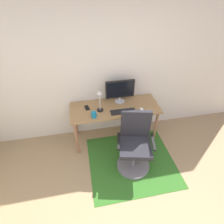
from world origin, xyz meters
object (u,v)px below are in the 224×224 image
at_px(computer_mouse, 142,109).
at_px(office_chair, 135,147).
at_px(coffee_cup, 94,115).
at_px(cell_phone, 87,108).
at_px(desk_lamp, 100,98).
at_px(monitor, 120,90).
at_px(desk, 115,111).
at_px(keyboard, 123,111).

height_order(computer_mouse, office_chair, office_chair).
relative_size(coffee_cup, cell_phone, 0.70).
relative_size(coffee_cup, desk_lamp, 0.24).
relative_size(monitor, computer_mouse, 4.98).
bearing_deg(monitor, computer_mouse, -46.75).
bearing_deg(desk, cell_phone, 171.55).
bearing_deg(keyboard, cell_phone, 158.98).
bearing_deg(keyboard, desk_lamp, 162.87).
xyz_separation_m(desk, coffee_cup, (-0.39, -0.20, 0.13)).
bearing_deg(keyboard, coffee_cup, -174.88).
bearing_deg(desk_lamp, desk, 8.59).
bearing_deg(keyboard, computer_mouse, -2.82).
bearing_deg(desk_lamp, keyboard, -17.13).
distance_m(desk_lamp, office_chair, 0.97).
relative_size(keyboard, cell_phone, 3.07).
distance_m(cell_phone, desk_lamp, 0.35).
distance_m(keyboard, desk_lamp, 0.47).
relative_size(monitor, office_chair, 0.50).
relative_size(monitor, cell_phone, 3.70).
relative_size(desk_lamp, office_chair, 0.38).
distance_m(desk, cell_phone, 0.50).
height_order(coffee_cup, office_chair, office_chair).
relative_size(coffee_cup, office_chair, 0.09).
relative_size(monitor, desk_lamp, 1.30).
height_order(desk, keyboard, keyboard).
distance_m(computer_mouse, office_chair, 0.65).
relative_size(computer_mouse, cell_phone, 0.74).
height_order(desk, computer_mouse, computer_mouse).
height_order(desk_lamp, office_chair, desk_lamp).
distance_m(keyboard, computer_mouse, 0.33).
relative_size(keyboard, desk_lamp, 1.08).
bearing_deg(coffee_cup, monitor, 35.20).
xyz_separation_m(keyboard, cell_phone, (-0.59, 0.23, -0.00)).
distance_m(monitor, computer_mouse, 0.51).
relative_size(desk, computer_mouse, 15.08).
xyz_separation_m(cell_phone, desk_lamp, (0.22, -0.11, 0.25)).
relative_size(desk, monitor, 3.03).
xyz_separation_m(keyboard, coffee_cup, (-0.50, -0.04, 0.04)).
bearing_deg(desk_lamp, monitor, 27.28).
bearing_deg(monitor, cell_phone, -171.65).
distance_m(computer_mouse, cell_phone, 0.95).
bearing_deg(desk, monitor, 52.45).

